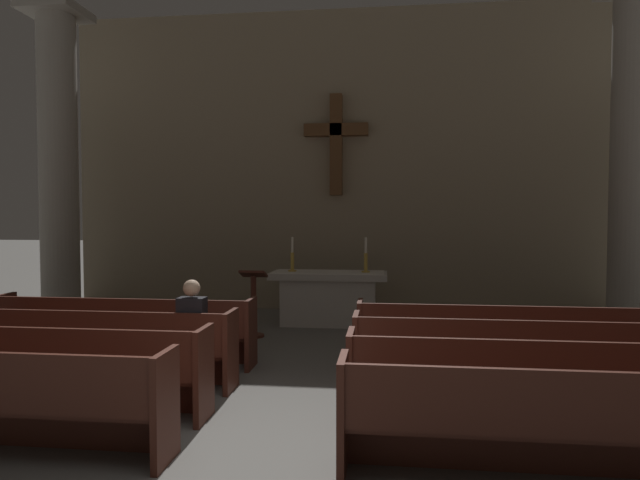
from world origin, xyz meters
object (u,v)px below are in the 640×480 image
pew_right_row_1 (581,426)px  pew_right_row_4 (501,340)px  column_right_second (633,164)px  pew_left_row_3 (86,347)px  lectern (254,305)px  lone_worshipper (194,331)px  column_left_second (59,170)px  candlestick_left (292,260)px  pew_right_row_3 (519,360)px  pew_left_row_4 (123,330)px  pew_left_row_2 (35,369)px  altar (329,297)px  pew_right_row_2 (544,387)px  candlestick_right (366,261)px

pew_right_row_1 → pew_right_row_4: (0.00, 2.92, 0.00)m
column_right_second → pew_left_row_3: bearing=-153.4°
pew_right_row_4 → lectern: lectern is taller
pew_right_row_4 → lone_worshipper: size_ratio=2.79×
column_left_second → candlestick_left: size_ratio=9.32×
column_left_second → pew_right_row_3: bearing=-26.6°
pew_left_row_4 → lectern: 2.38m
pew_left_row_4 → lone_worshipper: (1.36, -0.93, 0.22)m
pew_left_row_2 → altar: (2.55, 5.08, 0.06)m
column_right_second → lone_worshipper: 7.93m
pew_left_row_3 → lone_worshipper: bearing=1.6°
pew_left_row_4 → lectern: size_ratio=3.19×
pew_right_row_3 → pew_right_row_4: 0.97m
pew_left_row_2 → pew_right_row_2: bearing=0.0°
pew_right_row_2 → column_left_second: (-7.87, 4.92, 2.50)m
candlestick_right → pew_left_row_3: bearing=-128.3°
candlestick_left → column_left_second: bearing=-178.0°
pew_left_row_4 → pew_right_row_3: same height
pew_right_row_4 → lectern: bearing=152.5°
pew_right_row_4 → candlestick_right: bearing=120.5°
altar → pew_right_row_2: bearing=-63.4°
altar → lectern: lectern is taller
lone_worshipper → pew_right_row_3: bearing=-0.6°
candlestick_right → lone_worshipper: candlestick_right is taller
pew_left_row_2 → pew_right_row_2: (5.09, 0.00, 0.00)m
pew_left_row_3 → pew_right_row_4: (5.09, 0.97, 0.00)m
pew_left_row_3 → candlestick_right: 5.29m
pew_right_row_1 → column_right_second: bearing=64.8°
pew_left_row_3 → column_left_second: column_left_second is taller
column_right_second → altar: column_right_second is taller
pew_right_row_3 → candlestick_left: candlestick_left is taller
candlestick_right → column_left_second: bearing=-178.5°
pew_left_row_3 → pew_right_row_3: size_ratio=1.00×
pew_left_row_4 → candlestick_right: (3.25, 3.13, 0.74)m
pew_left_row_3 → column_left_second: 5.43m
lone_worshipper → lectern: bearing=89.6°
pew_right_row_3 → pew_left_row_4: bearing=169.2°
column_left_second → candlestick_left: bearing=2.0°
candlestick_right → lectern: 2.32m
pew_right_row_1 → column_right_second: (2.78, 5.89, 2.50)m
pew_left_row_2 → lectern: size_ratio=3.19×
pew_left_row_2 → candlestick_left: candlestick_left is taller
pew_right_row_4 → column_right_second: size_ratio=0.60×
candlestick_right → lone_worshipper: 4.52m
pew_left_row_3 → lectern: bearing=64.6°
pew_right_row_4 → column_left_second: bearing=159.3°
column_right_second → pew_left_row_2: bearing=-148.0°
pew_left_row_2 → pew_right_row_4: bearing=20.9°
column_right_second → altar: size_ratio=2.78×
pew_right_row_2 → candlestick_right: candlestick_right is taller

